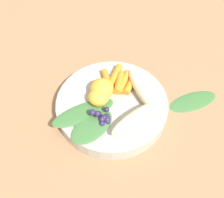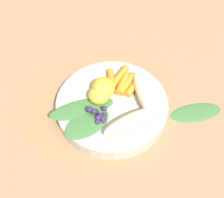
# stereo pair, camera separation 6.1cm
# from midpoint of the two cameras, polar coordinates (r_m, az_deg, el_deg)

# --- Properties ---
(ground_plane) EXTENTS (2.40, 2.40, 0.00)m
(ground_plane) POSITION_cam_midpoint_polar(r_m,az_deg,el_deg) (0.65, 2.71, -2.42)
(ground_plane) COLOR #99704C
(bowl) EXTENTS (0.24, 0.24, 0.03)m
(bowl) POSITION_cam_midpoint_polar(r_m,az_deg,el_deg) (0.63, 2.76, -1.60)
(bowl) COLOR #B2AD9E
(bowl) RESTS_ON ground_plane
(banana_peeled_left) EXTENTS (0.13, 0.08, 0.03)m
(banana_peeled_left) POSITION_cam_midpoint_polar(r_m,az_deg,el_deg) (0.62, 9.32, 0.71)
(banana_peeled_left) COLOR beige
(banana_peeled_left) RESTS_ON bowl
(banana_peeled_right) EXTENTS (0.05, 0.13, 0.03)m
(banana_peeled_right) POSITION_cam_midpoint_polar(r_m,az_deg,el_deg) (0.58, 7.39, -4.42)
(banana_peeled_right) COLOR beige
(banana_peeled_right) RESTS_ON bowl
(orange_segment_near) EXTENTS (0.04, 0.04, 0.03)m
(orange_segment_near) POSITION_cam_midpoint_polar(r_m,az_deg,el_deg) (0.61, 0.22, 0.55)
(orange_segment_near) COLOR #F4A833
(orange_segment_near) RESTS_ON bowl
(orange_segment_far) EXTENTS (0.05, 0.05, 0.04)m
(orange_segment_far) POSITION_cam_midpoint_polar(r_m,az_deg,el_deg) (0.62, 0.81, 1.99)
(orange_segment_far) COLOR #F4A833
(orange_segment_far) RESTS_ON bowl
(carrot_front) EXTENTS (0.03, 0.05, 0.02)m
(carrot_front) POSITION_cam_midpoint_polar(r_m,az_deg,el_deg) (0.64, 6.76, 2.12)
(carrot_front) COLOR orange
(carrot_front) RESTS_ON bowl
(carrot_mid_left) EXTENTS (0.04, 0.06, 0.02)m
(carrot_mid_left) POSITION_cam_midpoint_polar(r_m,az_deg,el_deg) (0.64, 5.66, 2.89)
(carrot_mid_left) COLOR orange
(carrot_mid_left) RESTS_ON bowl
(carrot_mid_right) EXTENTS (0.04, 0.05, 0.02)m
(carrot_mid_right) POSITION_cam_midpoint_polar(r_m,az_deg,el_deg) (0.64, 4.85, 2.77)
(carrot_mid_right) COLOR orange
(carrot_mid_right) RESTS_ON bowl
(carrot_rear) EXTENTS (0.04, 0.07, 0.02)m
(carrot_rear) POSITION_cam_midpoint_polar(r_m,az_deg,el_deg) (0.66, 4.18, 4.32)
(carrot_rear) COLOR orange
(carrot_rear) RESTS_ON bowl
(carrot_small) EXTENTS (0.05, 0.04, 0.02)m
(carrot_small) POSITION_cam_midpoint_polar(r_m,az_deg,el_deg) (0.65, 2.55, 3.85)
(carrot_small) COLOR orange
(carrot_small) RESTS_ON bowl
(blueberry_pile) EXTENTS (0.05, 0.04, 0.02)m
(blueberry_pile) POSITION_cam_midpoint_polar(r_m,az_deg,el_deg) (0.59, 0.17, -3.37)
(blueberry_pile) COLOR #2D234C
(blueberry_pile) RESTS_ON bowl
(kale_leaf_left) EXTENTS (0.09, 0.15, 0.01)m
(kale_leaf_left) POSITION_cam_midpoint_polar(r_m,az_deg,el_deg) (0.61, -3.19, -2.12)
(kale_leaf_left) COLOR #3D7038
(kale_leaf_left) RESTS_ON bowl
(kale_leaf_right) EXTENTS (0.06, 0.10, 0.01)m
(kale_leaf_right) POSITION_cam_midpoint_polar(r_m,az_deg,el_deg) (0.59, -1.99, -5.02)
(kale_leaf_right) COLOR #3D7038
(kale_leaf_right) RESTS_ON bowl
(kale_leaf_stray) EXTENTS (0.09, 0.13, 0.01)m
(kale_leaf_stray) POSITION_cam_midpoint_polar(r_m,az_deg,el_deg) (0.68, 18.88, -2.64)
(kale_leaf_stray) COLOR #3D7038
(kale_leaf_stray) RESTS_ON ground_plane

